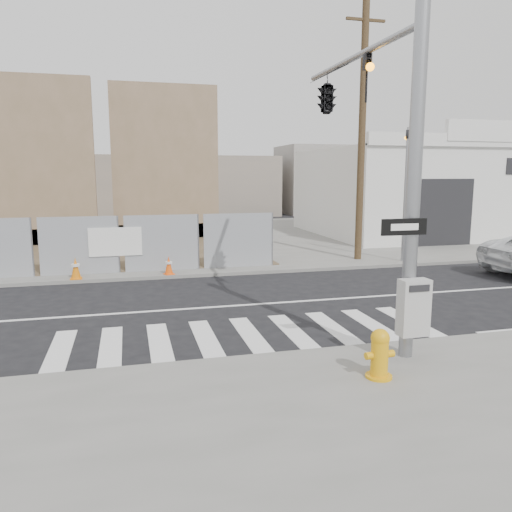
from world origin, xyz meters
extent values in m
plane|color=black|center=(0.00, 0.00, 0.00)|extent=(100.00, 100.00, 0.00)
cube|color=slate|center=(0.00, 14.00, 0.06)|extent=(50.00, 20.00, 0.12)
cylinder|color=gray|center=(2.50, -4.80, 3.62)|extent=(0.26, 0.26, 7.00)
cylinder|color=gray|center=(2.50, -2.20, 6.12)|extent=(0.14, 5.20, 0.14)
cube|color=#B2B2AF|center=(2.45, -5.08, 1.15)|extent=(0.55, 0.30, 1.05)
cube|color=black|center=(2.25, -4.96, 2.62)|extent=(0.90, 0.03, 0.30)
cube|color=silver|center=(2.25, -4.98, 2.62)|extent=(0.55, 0.01, 0.12)
imported|color=black|center=(2.50, -2.80, 5.57)|extent=(0.16, 0.20, 1.00)
imported|color=black|center=(2.50, -0.60, 5.57)|extent=(0.53, 2.48, 1.00)
cylinder|color=gray|center=(8.00, 4.60, 2.72)|extent=(0.12, 0.12, 5.20)
imported|color=black|center=(8.00, 4.60, 5.22)|extent=(0.16, 0.20, 1.00)
cube|color=brown|center=(-7.00, 13.00, 4.12)|extent=(6.00, 0.50, 8.00)
cube|color=brown|center=(-7.00, 13.40, 0.52)|extent=(6.00, 1.30, 0.80)
cube|color=brown|center=(-0.50, 14.00, 4.12)|extent=(5.50, 0.50, 8.00)
cube|color=brown|center=(-0.50, 14.40, 0.52)|extent=(5.50, 1.30, 0.80)
cube|color=silver|center=(14.00, 13.00, 2.52)|extent=(12.00, 10.00, 4.80)
cube|color=silver|center=(14.00, 8.00, 5.12)|extent=(12.00, 0.30, 0.60)
cube|color=silver|center=(14.00, 7.95, 5.57)|extent=(4.00, 0.30, 1.00)
cube|color=black|center=(12.00, 7.98, 1.72)|extent=(3.40, 0.06, 3.20)
cylinder|color=#4B3B23|center=(6.50, 5.50, 5.12)|extent=(0.28, 0.28, 10.00)
cube|color=#4B3B23|center=(6.50, 5.50, 9.32)|extent=(1.60, 0.10, 0.10)
cylinder|color=#E09D0C|center=(1.50, -5.62, 0.14)|extent=(0.49, 0.49, 0.05)
cylinder|color=#E09D0C|center=(1.50, -5.62, 0.46)|extent=(0.32, 0.32, 0.68)
sphere|color=#E09D0C|center=(1.50, -5.62, 0.82)|extent=(0.32, 0.32, 0.32)
cylinder|color=#E09D0C|center=(1.32, -5.62, 0.53)|extent=(0.17, 0.14, 0.12)
cylinder|color=#E09D0C|center=(1.68, -5.62, 0.53)|extent=(0.17, 0.14, 0.12)
cube|color=orange|center=(-4.28, 4.22, 0.14)|extent=(0.38, 0.38, 0.03)
cone|color=orange|center=(-4.28, 4.22, 0.48)|extent=(0.34, 0.34, 0.72)
cylinder|color=silver|center=(-4.28, 4.22, 0.58)|extent=(0.28, 0.28, 0.08)
cube|color=#F7530D|center=(-1.24, 4.22, 0.13)|extent=(0.40, 0.40, 0.03)
cone|color=#F7530D|center=(-1.24, 4.22, 0.44)|extent=(0.36, 0.36, 0.63)
cylinder|color=silver|center=(-1.24, 4.22, 0.53)|extent=(0.24, 0.24, 0.07)
camera|label=1|loc=(-2.55, -12.92, 3.57)|focal=35.00mm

